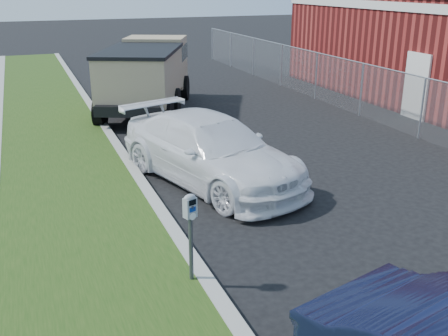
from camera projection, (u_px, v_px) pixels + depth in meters
name	position (u px, v px, depth m)	size (l,w,h in m)	color
ground	(310.00, 224.00, 10.09)	(120.00, 120.00, 0.00)	black
streetside	(0.00, 224.00, 9.93)	(6.12, 50.00, 0.15)	gray
chainlink_fence	(362.00, 79.00, 17.86)	(0.06, 30.06, 30.00)	slate
parking_meter	(190.00, 219.00, 7.66)	(0.22, 0.18, 1.40)	#3F4247
white_wagon	(209.00, 149.00, 12.07)	(2.14, 5.27, 1.53)	white
dump_truck	(147.00, 72.00, 18.68)	(4.54, 6.49, 2.40)	black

